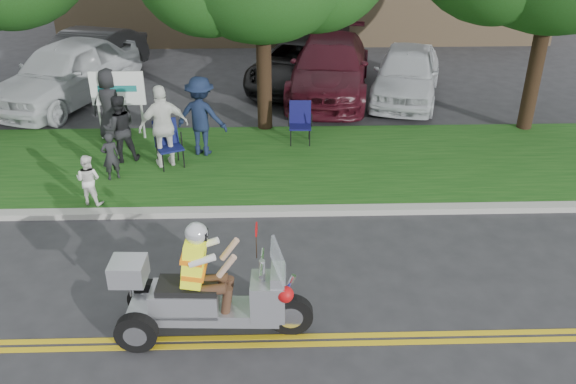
{
  "coord_description": "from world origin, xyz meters",
  "views": [
    {
      "loc": [
        0.67,
        -7.06,
        5.94
      ],
      "look_at": [
        0.93,
        2.0,
        1.04
      ],
      "focal_mm": 38.0,
      "sensor_mm": 36.0,
      "label": 1
    }
  ],
  "objects_px": {
    "lawn_chair_a": "(300,120)",
    "spectator_adult_mid": "(120,129)",
    "parked_car_right": "(330,67)",
    "parked_car_mid": "(299,63)",
    "parked_car_far_right": "(406,73)",
    "parked_car_far_left": "(66,72)",
    "parked_car_left": "(86,61)",
    "spectator_adult_right": "(164,126)",
    "lawn_chair_b": "(168,140)",
    "trike_scooter": "(204,296)"
  },
  "relations": [
    {
      "from": "lawn_chair_a",
      "to": "spectator_adult_mid",
      "type": "distance_m",
      "value": 4.1
    },
    {
      "from": "spectator_adult_mid",
      "to": "parked_car_right",
      "type": "bearing_deg",
      "value": -155.79
    },
    {
      "from": "parked_car_mid",
      "to": "parked_car_far_right",
      "type": "distance_m",
      "value": 3.25
    },
    {
      "from": "lawn_chair_a",
      "to": "parked_car_far_left",
      "type": "xyz_separation_m",
      "value": [
        -6.34,
        3.17,
        0.21
      ]
    },
    {
      "from": "parked_car_left",
      "to": "parked_car_far_right",
      "type": "height_order",
      "value": "parked_car_left"
    },
    {
      "from": "parked_car_mid",
      "to": "spectator_adult_right",
      "type": "bearing_deg",
      "value": -99.22
    },
    {
      "from": "lawn_chair_a",
      "to": "parked_car_far_left",
      "type": "relative_size",
      "value": 0.19
    },
    {
      "from": "lawn_chair_b",
      "to": "spectator_adult_right",
      "type": "height_order",
      "value": "spectator_adult_right"
    },
    {
      "from": "spectator_adult_mid",
      "to": "spectator_adult_right",
      "type": "distance_m",
      "value": 1.06
    },
    {
      "from": "parked_car_left",
      "to": "parked_car_mid",
      "type": "bearing_deg",
      "value": 16.08
    },
    {
      "from": "trike_scooter",
      "to": "parked_car_far_left",
      "type": "height_order",
      "value": "trike_scooter"
    },
    {
      "from": "parked_car_right",
      "to": "parked_car_far_right",
      "type": "xyz_separation_m",
      "value": [
        2.12,
        -0.52,
        -0.04
      ]
    },
    {
      "from": "lawn_chair_b",
      "to": "spectator_adult_right",
      "type": "relative_size",
      "value": 0.55
    },
    {
      "from": "parked_car_far_left",
      "to": "parked_car_far_right",
      "type": "bearing_deg",
      "value": 22.78
    },
    {
      "from": "parked_car_mid",
      "to": "parked_car_far_right",
      "type": "xyz_separation_m",
      "value": [
        2.98,
        -1.28,
        0.07
      ]
    },
    {
      "from": "trike_scooter",
      "to": "parked_car_left",
      "type": "relative_size",
      "value": 0.58
    },
    {
      "from": "parked_car_far_left",
      "to": "parked_car_mid",
      "type": "height_order",
      "value": "parked_car_far_left"
    },
    {
      "from": "spectator_adult_right",
      "to": "lawn_chair_a",
      "type": "bearing_deg",
      "value": -178.28
    },
    {
      "from": "spectator_adult_right",
      "to": "parked_car_right",
      "type": "height_order",
      "value": "spectator_adult_right"
    },
    {
      "from": "parked_car_mid",
      "to": "parked_car_far_right",
      "type": "bearing_deg",
      "value": -3.67
    },
    {
      "from": "spectator_adult_mid",
      "to": "parked_car_far_right",
      "type": "distance_m",
      "value": 8.25
    },
    {
      "from": "lawn_chair_a",
      "to": "parked_car_left",
      "type": "distance_m",
      "value": 7.65
    },
    {
      "from": "parked_car_mid",
      "to": "lawn_chair_a",
      "type": "bearing_deg",
      "value": -72.54
    },
    {
      "from": "trike_scooter",
      "to": "lawn_chair_a",
      "type": "height_order",
      "value": "trike_scooter"
    },
    {
      "from": "lawn_chair_b",
      "to": "spectator_adult_mid",
      "type": "relative_size",
      "value": 0.66
    },
    {
      "from": "parked_car_far_left",
      "to": "spectator_adult_right",
      "type": "bearing_deg",
      "value": -30.0
    },
    {
      "from": "parked_car_right",
      "to": "parked_car_far_right",
      "type": "distance_m",
      "value": 2.18
    },
    {
      "from": "spectator_adult_mid",
      "to": "parked_car_left",
      "type": "distance_m",
      "value": 5.9
    },
    {
      "from": "lawn_chair_b",
      "to": "lawn_chair_a",
      "type": "bearing_deg",
      "value": -2.65
    },
    {
      "from": "lawn_chair_b",
      "to": "parked_car_right",
      "type": "relative_size",
      "value": 0.19
    },
    {
      "from": "spectator_adult_right",
      "to": "parked_car_right",
      "type": "distance_m",
      "value": 6.37
    },
    {
      "from": "spectator_adult_mid",
      "to": "parked_car_left",
      "type": "height_order",
      "value": "spectator_adult_mid"
    },
    {
      "from": "trike_scooter",
      "to": "parked_car_right",
      "type": "bearing_deg",
      "value": 77.79
    },
    {
      "from": "trike_scooter",
      "to": "parked_car_left",
      "type": "height_order",
      "value": "trike_scooter"
    },
    {
      "from": "lawn_chair_a",
      "to": "spectator_adult_mid",
      "type": "relative_size",
      "value": 0.64
    },
    {
      "from": "trike_scooter",
      "to": "parked_car_mid",
      "type": "height_order",
      "value": "trike_scooter"
    },
    {
      "from": "spectator_adult_mid",
      "to": "spectator_adult_right",
      "type": "bearing_deg",
      "value": 145.71
    },
    {
      "from": "lawn_chair_b",
      "to": "parked_car_left",
      "type": "distance_m",
      "value": 6.57
    },
    {
      "from": "parked_car_mid",
      "to": "parked_car_far_right",
      "type": "height_order",
      "value": "parked_car_far_right"
    },
    {
      "from": "lawn_chair_b",
      "to": "parked_car_left",
      "type": "bearing_deg",
      "value": 94.73
    },
    {
      "from": "lawn_chair_b",
      "to": "parked_car_right",
      "type": "distance_m",
      "value": 6.3
    },
    {
      "from": "parked_car_mid",
      "to": "parked_car_right",
      "type": "height_order",
      "value": "parked_car_right"
    },
    {
      "from": "parked_car_left",
      "to": "parked_car_right",
      "type": "distance_m",
      "value": 7.22
    },
    {
      "from": "trike_scooter",
      "to": "spectator_adult_right",
      "type": "bearing_deg",
      "value": 106.33
    },
    {
      "from": "parked_car_far_left",
      "to": "parked_car_far_right",
      "type": "distance_m",
      "value": 9.48
    },
    {
      "from": "parked_car_left",
      "to": "parked_car_mid",
      "type": "height_order",
      "value": "parked_car_left"
    },
    {
      "from": "trike_scooter",
      "to": "parked_car_far_right",
      "type": "xyz_separation_m",
      "value": [
        4.79,
        9.77,
        0.1
      ]
    },
    {
      "from": "lawn_chair_a",
      "to": "spectator_adult_right",
      "type": "relative_size",
      "value": 0.53
    },
    {
      "from": "lawn_chair_a",
      "to": "parked_car_left",
      "type": "relative_size",
      "value": 0.2
    },
    {
      "from": "parked_car_left",
      "to": "parked_car_right",
      "type": "relative_size",
      "value": 0.89
    }
  ]
}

